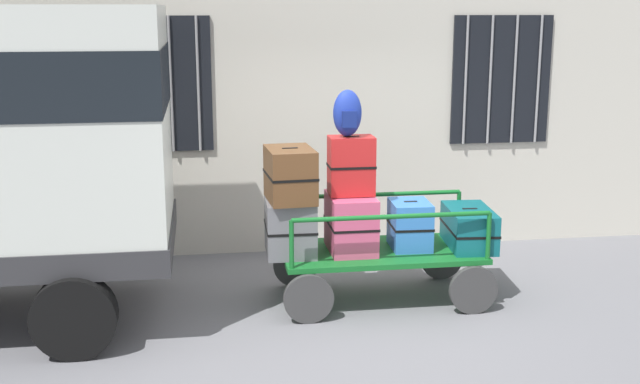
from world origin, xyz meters
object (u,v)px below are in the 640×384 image
object	(u,v)px
suitcase_left_bottom	(290,227)
backpack	(347,113)
suitcase_center_bottom	(410,225)
luggage_cart	(380,261)
suitcase_left_middle	(290,175)
suitcase_midleft_middle	(351,166)
suitcase_midleft_bottom	(351,223)
suitcase_midright_bottom	(469,227)

from	to	relation	value
suitcase_left_bottom	backpack	xyz separation A→B (m)	(0.55, -0.01, 1.08)
suitcase_left_bottom	suitcase_center_bottom	xyz separation A→B (m)	(1.19, 0.02, -0.03)
luggage_cart	suitcase_left_middle	xyz separation A→B (m)	(-0.89, -0.02, 0.90)
suitcase_left_bottom	suitcase_midleft_middle	xyz separation A→B (m)	(0.59, 0.02, 0.58)
suitcase_left_bottom	suitcase_midleft_bottom	size ratio (longest dim) A/B	0.94
suitcase_midleft_middle	suitcase_center_bottom	bearing A→B (deg)	-0.20
suitcase_left_middle	suitcase_midleft_bottom	bearing A→B (deg)	3.87
suitcase_midright_bottom	suitcase_left_bottom	bearing A→B (deg)	179.26
luggage_cart	backpack	bearing A→B (deg)	-179.97
luggage_cart	suitcase_left_middle	size ratio (longest dim) A/B	3.20
suitcase_midleft_middle	suitcase_midleft_bottom	bearing A→B (deg)	-90.00
luggage_cart	suitcase_midleft_bottom	world-z (taller)	suitcase_midleft_bottom
suitcase_left_middle	suitcase_midleft_middle	bearing A→B (deg)	5.19
suitcase_midleft_bottom	backpack	distance (m)	1.07
suitcase_midright_bottom	suitcase_midleft_bottom	bearing A→B (deg)	178.68
suitcase_midleft_bottom	suitcase_midleft_middle	bearing A→B (deg)	90.00
suitcase_midleft_bottom	suitcase_midright_bottom	distance (m)	1.19
suitcase_left_middle	backpack	size ratio (longest dim) A/B	1.45
luggage_cart	backpack	size ratio (longest dim) A/B	4.63
luggage_cart	suitcase_midleft_bottom	xyz separation A→B (m)	(-0.30, 0.02, 0.39)
luggage_cart	suitcase_left_bottom	size ratio (longest dim) A/B	3.40
suitcase_midleft_bottom	backpack	world-z (taller)	backpack
suitcase_midleft_bottom	suitcase_center_bottom	xyz separation A→B (m)	(0.59, 0.01, -0.04)
suitcase_center_bottom	suitcase_midright_bottom	size ratio (longest dim) A/B	0.62
backpack	suitcase_left_middle	bearing A→B (deg)	-177.53
suitcase_midleft_bottom	suitcase_midleft_middle	distance (m)	0.57
luggage_cart	suitcase_midright_bottom	xyz separation A→B (m)	(0.89, -0.01, 0.31)
suitcase_left_bottom	luggage_cart	bearing A→B (deg)	-0.77
suitcase_center_bottom	luggage_cart	bearing A→B (deg)	-174.60
luggage_cart	suitcase_left_bottom	distance (m)	0.97
suitcase_midleft_middle	suitcase_center_bottom	xyz separation A→B (m)	(0.59, -0.00, -0.61)
suitcase_left_middle	suitcase_midright_bottom	xyz separation A→B (m)	(1.78, 0.01, -0.59)
luggage_cart	backpack	xyz separation A→B (m)	(-0.34, -0.00, 1.46)
luggage_cart	suitcase_left_middle	world-z (taller)	suitcase_left_middle
suitcase_midleft_bottom	backpack	xyz separation A→B (m)	(-0.05, -0.02, 1.07)
suitcase_left_bottom	suitcase_center_bottom	size ratio (longest dim) A/B	1.20
suitcase_midright_bottom	suitcase_center_bottom	bearing A→B (deg)	176.24
suitcase_midleft_middle	backpack	size ratio (longest dim) A/B	1.30
suitcase_center_bottom	suitcase_midright_bottom	world-z (taller)	suitcase_center_bottom
suitcase_left_bottom	suitcase_center_bottom	world-z (taller)	suitcase_left_bottom
luggage_cart	backpack	world-z (taller)	backpack
suitcase_left_bottom	suitcase_midleft_bottom	bearing A→B (deg)	0.43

